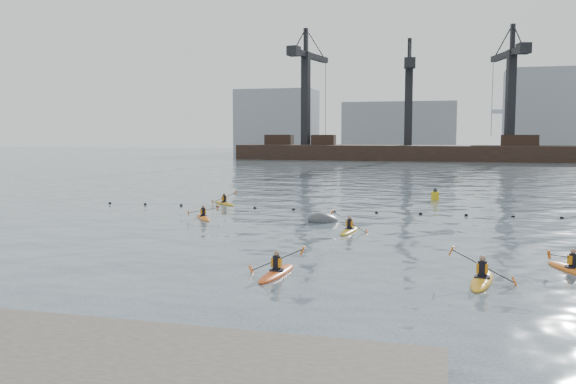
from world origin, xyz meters
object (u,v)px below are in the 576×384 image
at_px(kayaker_5, 224,203).
at_px(kayaker_4, 573,269).
at_px(kayaker_3, 349,230).
at_px(kayaker_2, 203,217).
at_px(kayaker_0, 277,272).
at_px(kayaker_1, 482,279).
at_px(nav_buoy, 435,196).
at_px(mooring_buoy, 323,222).

bearing_deg(kayaker_5, kayaker_4, -86.68).
bearing_deg(kayaker_5, kayaker_3, -89.59).
bearing_deg(kayaker_2, kayaker_0, -91.72).
distance_m(kayaker_1, kayaker_3, 12.28).
xyz_separation_m(kayaker_0, kayaker_3, (1.05, 11.17, -0.01)).
relative_size(kayaker_2, kayaker_4, 0.87).
xyz_separation_m(kayaker_1, kayaker_4, (3.59, 2.76, -0.01)).
bearing_deg(nav_buoy, kayaker_4, -76.75).
bearing_deg(kayaker_3, kayaker_0, -89.91).
bearing_deg(nav_buoy, mooring_buoy, -113.81).
bearing_deg(kayaker_2, kayaker_5, 66.79).
height_order(kayaker_1, kayaker_5, kayaker_1).
xyz_separation_m(kayaker_0, mooring_buoy, (-1.18, 14.70, -0.10)).
distance_m(kayaker_0, kayaker_5, 24.44).
distance_m(kayaker_0, kayaker_3, 11.22).
bearing_deg(kayaker_4, nav_buoy, -100.34).
bearing_deg(kayaker_0, kayaker_2, 127.72).
bearing_deg(kayaker_3, mooring_buoy, 127.69).
height_order(kayaker_1, nav_buoy, kayaker_1).
bearing_deg(nav_buoy, kayaker_3, -103.09).
bearing_deg(mooring_buoy, kayaker_4, -41.54).
bearing_deg(mooring_buoy, kayaker_0, -85.42).
distance_m(kayaker_3, kayaker_5, 15.94).
height_order(kayaker_3, kayaker_4, kayaker_3).
distance_m(kayaker_2, mooring_buoy, 7.92).
distance_m(kayaker_0, kayaker_2, 16.78).
height_order(kayaker_2, kayaker_4, kayaker_4).
relative_size(kayaker_1, nav_buoy, 3.02).
relative_size(kayaker_3, kayaker_5, 1.20).
bearing_deg(nav_buoy, kayaker_5, -155.32).
height_order(kayaker_2, mooring_buoy, kayaker_2).
distance_m(kayaker_5, mooring_buoy, 11.95).
bearing_deg(nav_buoy, kayaker_2, -133.34).
xyz_separation_m(kayaker_1, kayaker_3, (-6.67, 10.30, -0.01)).
relative_size(kayaker_4, mooring_buoy, 1.44).
height_order(kayaker_5, mooring_buoy, kayaker_5).
bearing_deg(kayaker_0, kayaker_3, 89.61).
height_order(kayaker_3, nav_buoy, kayaker_3).
height_order(kayaker_2, nav_buoy, nav_buoy).
distance_m(kayaker_1, mooring_buoy, 16.45).
xyz_separation_m(kayaker_2, kayaker_5, (-1.57, 7.89, 0.00)).
distance_m(kayaker_2, kayaker_5, 8.04).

